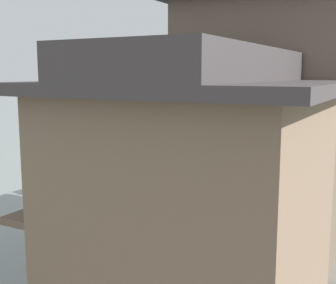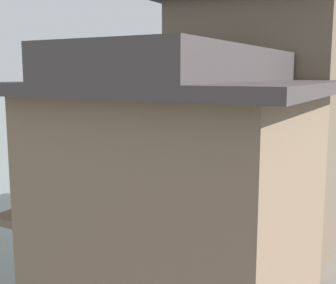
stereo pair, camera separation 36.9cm
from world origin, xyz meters
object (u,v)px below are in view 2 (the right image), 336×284
Objects in this scene: boat_midriver_drifting at (200,191)px; house_waterfront_second at (263,113)px; boat_midriver_upstream at (137,219)px; mooring_post_dock_mid at (205,192)px; boat_upstream_distant at (322,125)px; boat_moored_nearest at (241,119)px; boat_moored_second at (272,150)px; house_waterfront_narrow at (326,116)px; house_waterfront_tall at (306,102)px; boat_moored_far at (305,132)px; house_waterfront_nearest at (186,191)px; boat_moored_third at (255,133)px.

boat_midriver_drifting is 0.49× the size of house_waterfront_second.
mooring_post_dock_mid is (2.17, 2.27, 0.94)m from boat_midriver_upstream.
boat_midriver_drifting is at bearing -90.09° from boat_upstream_distant.
boat_upstream_distant is at bearing 89.43° from boat_midriver_upstream.
boat_midriver_drifting is at bearing -73.22° from boat_moored_nearest.
house_waterfront_second reaches higher than boat_midriver_upstream.
house_waterfront_narrow is (5.26, -6.76, 3.57)m from boat_moored_second.
house_waterfront_narrow reaches higher than boat_midriver_upstream.
boat_moored_nearest is 40.24m from house_waterfront_tall.
boat_moored_far is 32.76m from boat_midriver_upstream.
boat_midriver_drifting is 13.90m from house_waterfront_nearest.
house_waterfront_tall is (5.23, -34.41, 4.81)m from boat_upstream_distant.
boat_moored_far is 30.58m from mooring_post_dock_mid.
mooring_post_dock_mid is (12.90, -40.07, 0.87)m from boat_moored_nearest.
boat_upstream_distant is 47.42m from house_waterfront_nearest.
boat_moored_nearest is at bearing 118.86° from house_waterfront_narrow.
boat_moored_third is at bearing 98.56° from boat_midriver_upstream.
house_waterfront_narrow is at bearing 92.43° from house_waterfront_tall.
boat_moored_second is at bearing -90.96° from boat_upstream_distant.
boat_moored_far is at bearing 99.70° from house_waterfront_second.
boat_moored_second is 8.05× the size of mooring_post_dock_mid.
boat_midriver_drifting is 9.79m from house_waterfront_narrow.
boat_midriver_upstream is 0.91× the size of boat_upstream_distant.
boat_midriver_drifting is (4.77, -23.83, -0.01)m from boat_moored_third.
house_waterfront_nearest reaches higher than boat_moored_second.
house_waterfront_second and house_waterfront_tall have the same top height.
house_waterfront_narrow is at bearing 68.08° from boat_midriver_upstream.
house_waterfront_second is (-0.06, 5.78, 1.30)m from house_waterfront_nearest.
boat_midriver_upstream reaches higher than boat_midriver_drifting.
house_waterfront_second is (5.62, -20.87, 4.88)m from boat_moored_second.
house_waterfront_tall is 1.19× the size of house_waterfront_narrow.
mooring_post_dock_mid is (-3.15, -10.94, -2.65)m from house_waterfront_narrow.
house_waterfront_second is at bearing -69.21° from boat_moored_nearest.
boat_moored_second reaches higher than boat_moored_far.
house_waterfront_narrow is at bearing 91.24° from house_waterfront_nearest.
house_waterfront_second reaches higher than house_waterfront_narrow.
mooring_post_dock_mid is at bearing -72.15° from boat_moored_nearest.
mooring_post_dock_mid reaches higher than boat_moored_third.
boat_midriver_upstream is at bearing -133.66° from mooring_post_dock_mid.
boat_upstream_distant is at bearing 98.64° from house_waterfront_tall.
house_waterfront_second is at bearing 90.64° from house_waterfront_nearest.
boat_moored_far is 1.21× the size of boat_upstream_distant.
boat_moored_far is 34.49m from house_waterfront_second.
boat_midriver_upstream is 3.28m from mooring_post_dock_mid.
house_waterfront_nearest is at bearing -68.20° from mooring_post_dock_mid.
boat_midriver_drifting is 0.98× the size of boat_upstream_distant.
house_waterfront_narrow reaches higher than boat_moored_second.
house_waterfront_second reaches higher than boat_moored_nearest.
boat_moored_far is 27.89m from house_waterfront_tall.
house_waterfront_second reaches higher than mooring_post_dock_mid.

